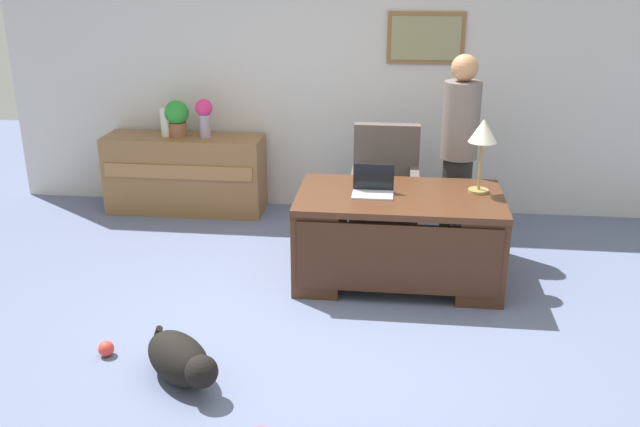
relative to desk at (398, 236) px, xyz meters
The scene contains 13 objects.
ground_plane 1.07m from the desk, 124.62° to the right, with size 12.00×12.00×0.00m, color slate.
back_wall 2.10m from the desk, 107.47° to the left, with size 7.00×0.16×2.70m.
desk is the anchor object (origin of this frame).
credenza 2.61m from the desk, 146.72° to the left, with size 1.60×0.50×0.79m.
armchair 0.91m from the desk, 98.50° to the left, with size 0.60×0.59×1.05m.
person_standing 1.08m from the desk, 58.52° to the left, with size 0.32×0.32×1.72m.
dog_lying 2.08m from the desk, 129.20° to the right, with size 0.61×0.60×0.30m.
laptop 0.45m from the desk, behind, with size 0.32×0.22×0.22m.
desk_lamp 1.02m from the desk, 13.84° to the left, with size 0.22×0.22×0.59m.
vase_with_flowers 2.49m from the desk, 143.66° to the left, with size 0.17×0.17×0.38m.
vase_empty 2.80m from the desk, 148.56° to the left, with size 0.11×0.11×0.28m, color silver.
potted_plant 2.71m from the desk, 147.26° to the left, with size 0.24×0.24×0.36m.
dog_toy_ball 2.36m from the desk, 144.20° to the right, with size 0.10×0.10×0.10m, color #E53F33.
Camera 1 is at (0.54, -4.39, 2.51)m, focal length 39.32 mm.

